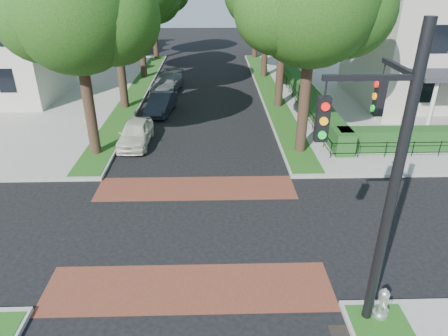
{
  "coord_description": "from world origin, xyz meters",
  "views": [
    {
      "loc": [
        0.85,
        -12.75,
        8.95
      ],
      "look_at": [
        1.24,
        2.03,
        1.6
      ],
      "focal_mm": 32.0,
      "sensor_mm": 36.0,
      "label": 1
    }
  ],
  "objects_px": {
    "parked_car_middle": "(161,103)",
    "fire_hydrant": "(382,303)",
    "parked_car_front": "(135,133)",
    "traffic_signal": "(385,170)",
    "parked_car_rear": "(167,83)"
  },
  "relations": [
    {
      "from": "parked_car_middle",
      "to": "fire_hydrant",
      "type": "bearing_deg",
      "value": -58.81
    },
    {
      "from": "parked_car_front",
      "to": "parked_car_rear",
      "type": "height_order",
      "value": "parked_car_rear"
    },
    {
      "from": "traffic_signal",
      "to": "fire_hydrant",
      "type": "height_order",
      "value": "traffic_signal"
    },
    {
      "from": "traffic_signal",
      "to": "fire_hydrant",
      "type": "distance_m",
      "value": 4.13
    },
    {
      "from": "traffic_signal",
      "to": "parked_car_rear",
      "type": "relative_size",
      "value": 1.66
    },
    {
      "from": "parked_car_middle",
      "to": "parked_car_rear",
      "type": "bearing_deg",
      "value": 98.73
    },
    {
      "from": "traffic_signal",
      "to": "parked_car_rear",
      "type": "bearing_deg",
      "value": 108.03
    },
    {
      "from": "parked_car_middle",
      "to": "traffic_signal",
      "type": "bearing_deg",
      "value": -60.15
    },
    {
      "from": "parked_car_middle",
      "to": "parked_car_rear",
      "type": "xyz_separation_m",
      "value": [
        -0.14,
        5.56,
        0.02
      ]
    },
    {
      "from": "parked_car_front",
      "to": "fire_hydrant",
      "type": "distance_m",
      "value": 15.9
    },
    {
      "from": "parked_car_front",
      "to": "fire_hydrant",
      "type": "height_order",
      "value": "parked_car_front"
    },
    {
      "from": "parked_car_middle",
      "to": "parked_car_rear",
      "type": "height_order",
      "value": "parked_car_rear"
    },
    {
      "from": "traffic_signal",
      "to": "fire_hydrant",
      "type": "xyz_separation_m",
      "value": [
        0.6,
        -0.19,
        -4.08
      ]
    },
    {
      "from": "traffic_signal",
      "to": "parked_car_middle",
      "type": "distance_m",
      "value": 20.4
    },
    {
      "from": "parked_car_rear",
      "to": "fire_hydrant",
      "type": "relative_size",
      "value": 4.85
    }
  ]
}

